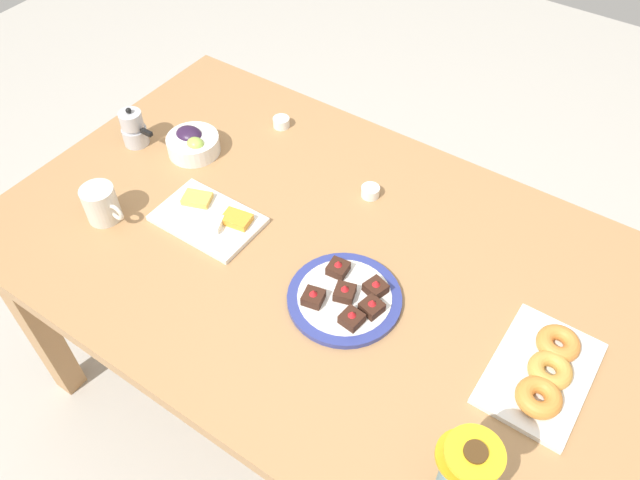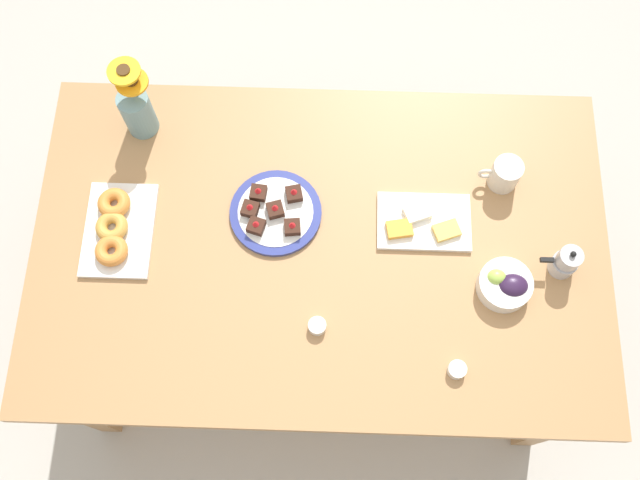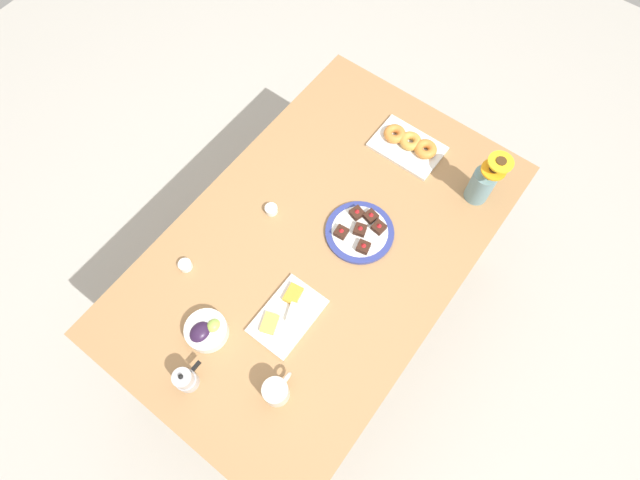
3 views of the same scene
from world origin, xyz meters
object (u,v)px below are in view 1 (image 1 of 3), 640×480
(dessert_plate, at_px, (345,298))
(grape_bowl, at_px, (193,143))
(cheese_platter, at_px, (209,218))
(jam_cup_honey, at_px, (370,191))
(dining_table, at_px, (320,273))
(jam_cup_berry, at_px, (281,122))
(moka_pot, at_px, (134,129))
(croissant_platter, at_px, (545,372))
(coffee_mug, at_px, (101,204))

(dessert_plate, bearing_deg, grape_bowl, 162.55)
(cheese_platter, bearing_deg, jam_cup_honey, 47.14)
(grape_bowl, bearing_deg, dining_table, -12.16)
(dining_table, bearing_deg, jam_cup_berry, 137.34)
(moka_pot, bearing_deg, croissant_platter, -3.23)
(grape_bowl, relative_size, jam_cup_honey, 3.01)
(croissant_platter, height_order, moka_pot, moka_pot)
(dining_table, relative_size, jam_cup_honey, 33.33)
(grape_bowl, height_order, moka_pot, moka_pot)
(jam_cup_honey, bearing_deg, dining_table, -89.71)
(coffee_mug, xyz_separation_m, moka_pot, (-0.15, 0.26, 0.00))
(grape_bowl, distance_m, dessert_plate, 0.66)
(croissant_platter, bearing_deg, moka_pot, 176.77)
(dessert_plate, distance_m, moka_pot, 0.80)
(cheese_platter, relative_size, jam_cup_berry, 5.42)
(grape_bowl, height_order, jam_cup_honey, grape_bowl)
(dining_table, bearing_deg, jam_cup_honey, 90.29)
(dining_table, height_order, croissant_platter, croissant_platter)
(dining_table, xyz_separation_m, jam_cup_honey, (-0.00, 0.23, 0.10))
(coffee_mug, distance_m, dessert_plate, 0.65)
(grape_bowl, xyz_separation_m, jam_cup_berry, (0.13, 0.23, -0.01))
(coffee_mug, distance_m, grape_bowl, 0.32)
(cheese_platter, xyz_separation_m, jam_cup_berry, (-0.08, 0.41, 0.00))
(cheese_platter, bearing_deg, dessert_plate, -2.31)
(croissant_platter, xyz_separation_m, jam_cup_honey, (-0.57, 0.26, -0.00))
(jam_cup_berry, bearing_deg, cheese_platter, -78.98)
(jam_cup_honey, relative_size, jam_cup_berry, 1.00)
(cheese_platter, height_order, croissant_platter, croissant_platter)
(cheese_platter, distance_m, moka_pot, 0.39)
(cheese_platter, distance_m, croissant_platter, 0.85)
(dining_table, bearing_deg, grape_bowl, 167.84)
(dining_table, distance_m, dessert_plate, 0.18)
(coffee_mug, distance_m, cheese_platter, 0.27)
(croissant_platter, relative_size, jam_cup_berry, 5.83)
(coffee_mug, distance_m, jam_cup_honey, 0.68)
(coffee_mug, relative_size, cheese_platter, 0.46)
(dining_table, height_order, cheese_platter, cheese_platter)
(cheese_platter, xyz_separation_m, dessert_plate, (0.41, -0.02, 0.00))
(croissant_platter, bearing_deg, dessert_plate, -171.47)
(croissant_platter, relative_size, jam_cup_honey, 5.83)
(coffee_mug, xyz_separation_m, grape_bowl, (0.01, 0.32, -0.02))
(dining_table, bearing_deg, dessert_plate, -34.83)
(cheese_platter, bearing_deg, coffee_mug, -148.69)
(coffee_mug, bearing_deg, dessert_plate, 10.68)
(croissant_platter, xyz_separation_m, jam_cup_berry, (-0.93, 0.36, -0.00))
(dining_table, xyz_separation_m, croissant_platter, (0.57, -0.02, 0.10))
(dessert_plate, bearing_deg, jam_cup_honey, 112.03)
(croissant_platter, height_order, jam_cup_berry, croissant_platter)
(grape_bowl, bearing_deg, jam_cup_berry, 59.54)
(croissant_platter, distance_m, jam_cup_berry, 1.00)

